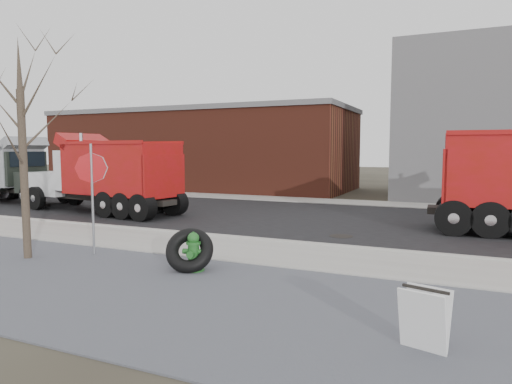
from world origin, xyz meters
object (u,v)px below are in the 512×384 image
at_px(dump_truck_red_b, 106,173).
at_px(truck_tire, 190,250).
at_px(sandwich_board, 424,319).
at_px(fire_hydrant, 193,254).
at_px(stop_sign, 92,180).
at_px(dump_truck_grey, 8,170).

bearing_deg(dump_truck_red_b, truck_tire, 148.86).
distance_m(truck_tire, dump_truck_red_b, 10.28).
bearing_deg(sandwich_board, fire_hydrant, 171.69).
bearing_deg(stop_sign, dump_truck_red_b, 105.25).
relative_size(truck_tire, stop_sign, 0.46).
bearing_deg(stop_sign, truck_tire, -30.51).
xyz_separation_m(fire_hydrant, sandwich_board, (4.78, -2.14, 0.05)).
distance_m(stop_sign, sandwich_board, 8.34).
relative_size(stop_sign, dump_truck_grey, 0.39).
distance_m(truck_tire, sandwich_board, 5.33).
relative_size(fire_hydrant, truck_tire, 0.69).
xyz_separation_m(truck_tire, stop_sign, (-2.96, 0.30, 1.42)).
height_order(truck_tire, dump_truck_grey, dump_truck_grey).
bearing_deg(stop_sign, dump_truck_grey, 125.03).
relative_size(truck_tire, sandwich_board, 1.52).
distance_m(truck_tire, stop_sign, 3.29).
distance_m(fire_hydrant, dump_truck_red_b, 10.37).
distance_m(fire_hydrant, stop_sign, 3.41).
relative_size(dump_truck_red_b, dump_truck_grey, 1.09).
xyz_separation_m(fire_hydrant, dump_truck_grey, (-15.46, 7.55, 1.22)).
xyz_separation_m(fire_hydrant, stop_sign, (-3.06, 0.31, 1.48)).
xyz_separation_m(sandwich_board, dump_truck_grey, (-20.24, 9.69, 1.18)).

